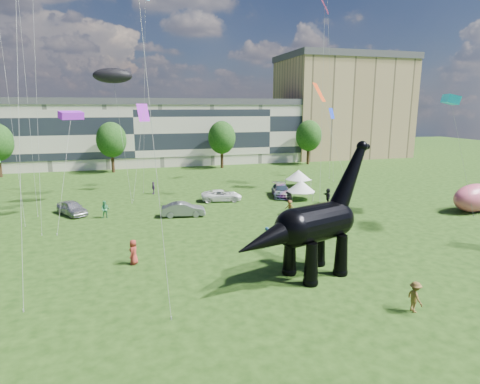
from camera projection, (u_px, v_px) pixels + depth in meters
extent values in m
plane|color=#16330C|center=(293.00, 294.00, 25.13)|extent=(220.00, 220.00, 0.00)
cube|color=beige|center=(134.00, 135.00, 80.07)|extent=(78.00, 11.00, 12.00)
cube|color=tan|center=(342.00, 109.00, 94.67)|extent=(28.00, 18.00, 22.00)
cylinder|color=#382314|center=(0.00, 168.00, 66.64)|extent=(0.56, 0.56, 3.20)
cylinder|color=#382314|center=(113.00, 163.00, 71.45)|extent=(0.56, 0.56, 3.20)
ellipsoid|color=#14380F|center=(111.00, 137.00, 70.47)|extent=(5.20, 5.20, 6.24)
cylinder|color=#382314|center=(222.00, 160.00, 76.79)|extent=(0.56, 0.56, 3.20)
ellipsoid|color=#14380F|center=(222.00, 135.00, 75.81)|extent=(5.20, 5.20, 6.24)
cylinder|color=#382314|center=(308.00, 156.00, 81.60)|extent=(0.56, 0.56, 3.20)
ellipsoid|color=#14380F|center=(309.00, 133.00, 80.62)|extent=(5.20, 5.20, 6.24)
cone|color=black|center=(311.00, 264.00, 26.23)|extent=(1.26, 1.26, 2.88)
sphere|color=black|center=(310.00, 282.00, 26.49)|extent=(1.06, 1.06, 1.06)
cone|color=black|center=(290.00, 254.00, 27.93)|extent=(1.26, 1.26, 2.88)
sphere|color=black|center=(289.00, 271.00, 28.20)|extent=(1.06, 1.06, 1.06)
cone|color=black|center=(341.00, 255.00, 27.83)|extent=(1.26, 1.26, 2.88)
sphere|color=black|center=(340.00, 272.00, 28.09)|extent=(1.06, 1.06, 1.06)
cone|color=black|center=(319.00, 246.00, 29.53)|extent=(1.26, 1.26, 2.88)
sphere|color=black|center=(318.00, 263.00, 29.80)|extent=(1.06, 1.06, 1.06)
cylinder|color=black|center=(316.00, 223.00, 27.35)|extent=(4.66, 3.75, 2.59)
sphere|color=black|center=(294.00, 228.00, 26.23)|extent=(2.59, 2.59, 2.59)
sphere|color=black|center=(336.00, 218.00, 28.46)|extent=(2.50, 2.50, 2.50)
cone|color=black|center=(349.00, 178.00, 28.53)|extent=(3.89, 2.53, 5.09)
sphere|color=black|center=(362.00, 146.00, 28.72)|extent=(0.81, 0.81, 0.81)
cylinder|color=black|center=(365.00, 147.00, 28.89)|extent=(0.77, 0.62, 0.42)
cone|color=black|center=(270.00, 238.00, 25.19)|extent=(5.46, 3.54, 2.82)
imported|color=#B6B5BA|center=(72.00, 208.00, 43.46)|extent=(3.92, 4.84, 1.55)
imported|color=gray|center=(183.00, 209.00, 42.87)|extent=(4.79, 2.22, 1.52)
imported|color=white|center=(222.00, 195.00, 49.89)|extent=(5.32, 3.03, 1.40)
imported|color=#595960|center=(281.00, 191.00, 52.34)|extent=(3.49, 5.75, 1.56)
cube|color=white|center=(301.00, 192.00, 50.65)|extent=(3.35, 3.35, 0.11)
cone|color=white|center=(301.00, 186.00, 50.50)|extent=(4.25, 4.25, 1.38)
cylinder|color=#999999|center=(292.00, 198.00, 49.47)|extent=(0.06, 0.06, 1.01)
cylinder|color=#999999|center=(313.00, 198.00, 49.53)|extent=(0.06, 0.06, 1.01)
cylinder|color=#999999|center=(289.00, 193.00, 51.98)|extent=(0.06, 0.06, 1.01)
cylinder|color=#999999|center=(309.00, 193.00, 52.05)|extent=(0.06, 0.06, 1.01)
cube|color=white|center=(298.00, 180.00, 58.80)|extent=(3.70, 3.70, 0.11)
cone|color=white|center=(298.00, 175.00, 58.64)|extent=(4.69, 4.69, 1.41)
cylinder|color=#999999|center=(299.00, 186.00, 57.10)|extent=(0.06, 0.06, 1.03)
cylinder|color=#999999|center=(311.00, 183.00, 58.73)|extent=(0.06, 0.06, 1.03)
cylinder|color=#999999|center=(286.00, 183.00, 59.07)|extent=(0.06, 0.06, 1.03)
cylinder|color=#999999|center=(298.00, 181.00, 60.71)|extent=(0.06, 0.06, 1.03)
ellipsoid|color=#D85471|center=(475.00, 198.00, 44.72)|extent=(6.81, 4.45, 3.13)
imported|color=black|center=(328.00, 196.00, 48.59)|extent=(0.73, 1.79, 1.88)
imported|color=#502E68|center=(153.00, 188.00, 53.85)|extent=(0.52, 1.02, 1.67)
imported|color=brown|center=(415.00, 297.00, 22.84)|extent=(0.74, 1.21, 1.82)
imported|color=brown|center=(290.00, 207.00, 43.51)|extent=(1.13, 1.20, 1.63)
imported|color=#A03128|center=(134.00, 252.00, 29.79)|extent=(0.92, 1.09, 1.90)
imported|color=navy|center=(266.00, 237.00, 33.25)|extent=(0.77, 0.63, 1.82)
imported|color=#3A915B|center=(105.00, 209.00, 42.15)|extent=(1.03, 0.87, 1.87)
imported|color=#2F5575|center=(351.00, 180.00, 59.39)|extent=(0.63, 0.75, 1.74)
ellipsoid|color=black|center=(113.00, 76.00, 47.20)|extent=(4.87, 4.18, 1.76)
plane|color=purple|center=(143.00, 113.00, 55.03)|extent=(2.37, 1.81, 2.41)
plane|color=red|center=(319.00, 92.00, 55.99)|extent=(3.06, 3.23, 2.57)
plane|color=#132FCA|center=(332.00, 113.00, 66.54)|extent=(1.80, 1.47, 1.75)
plane|color=#F1439B|center=(325.00, 6.00, 43.41)|extent=(1.58, 2.01, 1.62)
cube|color=purple|center=(71.00, 115.00, 41.82)|extent=(2.63, 2.26, 0.94)
cube|color=#0B90AF|center=(451.00, 99.00, 42.87)|extent=(2.56, 3.13, 1.14)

